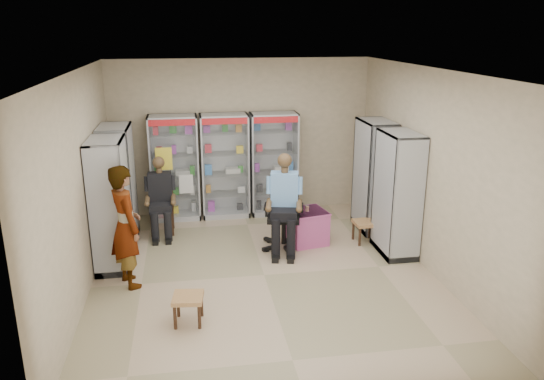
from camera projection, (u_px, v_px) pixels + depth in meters
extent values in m
plane|color=tan|center=(264.00, 275.00, 7.93)|extent=(6.00, 6.00, 0.00)
cube|color=#C1AE90|center=(241.00, 137.00, 10.32)|extent=(5.00, 0.02, 3.00)
cube|color=#C1AE90|center=(314.00, 271.00, 4.66)|extent=(5.00, 0.02, 3.00)
cube|color=#C1AE90|center=(80.00, 187.00, 7.10)|extent=(0.02, 6.00, 3.00)
cube|color=#C1AE90|center=(430.00, 171.00, 7.87)|extent=(0.02, 6.00, 3.00)
cube|color=silver|center=(263.00, 71.00, 7.05)|extent=(5.00, 6.00, 0.02)
cube|color=#A1A3A8|center=(175.00, 168.00, 10.01)|extent=(0.90, 0.50, 2.00)
cube|color=silver|center=(225.00, 166.00, 10.16)|extent=(0.90, 0.50, 2.00)
cube|color=#A7A9AE|center=(274.00, 164.00, 10.30)|extent=(0.90, 0.50, 2.00)
cube|color=silver|center=(374.00, 176.00, 9.49)|extent=(0.90, 0.50, 2.00)
cube|color=#ACAEB3|center=(397.00, 194.00, 8.45)|extent=(0.90, 0.50, 2.00)
cube|color=#9FA3A6|center=(119.00, 184.00, 8.99)|extent=(0.90, 0.50, 2.00)
cube|color=#BABEC2|center=(110.00, 205.00, 7.95)|extent=(0.90, 0.50, 2.00)
cube|color=black|center=(162.00, 208.00, 9.44)|extent=(0.42, 0.42, 0.94)
cube|color=black|center=(284.00, 213.00, 8.76)|extent=(0.78, 0.78, 1.21)
cube|color=#AF467C|center=(307.00, 227.00, 9.04)|extent=(0.71, 0.69, 0.58)
cylinder|color=#542507|center=(307.00, 208.00, 8.93)|extent=(0.07, 0.07, 0.09)
cube|color=tan|center=(365.00, 232.00, 9.11)|extent=(0.40, 0.40, 0.38)
cube|color=#AA7248|center=(188.00, 309.00, 6.61)|extent=(0.41, 0.41, 0.37)
imported|color=gray|center=(126.00, 226.00, 7.40)|extent=(0.66, 0.76, 1.77)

